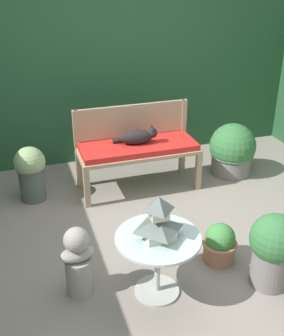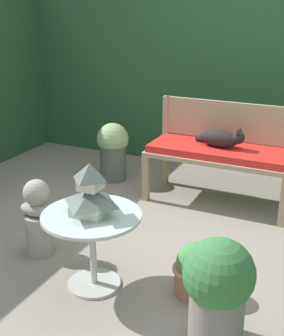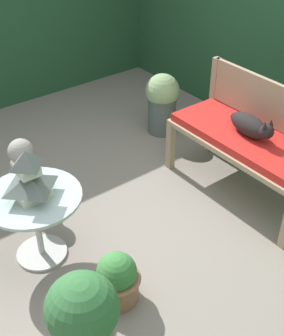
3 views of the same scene
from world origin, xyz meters
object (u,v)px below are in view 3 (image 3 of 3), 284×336
patio_table (35,209)px  potted_plant_patio_mid (162,101)px  garden_bench (247,144)px  garden_bust (25,173)px  potted_plant_hedge_corner (117,279)px  pagoda_birdhouse (29,178)px  potted_plant_bench_left (83,320)px  cat (251,126)px

patio_table → potted_plant_patio_mid: 1.96m
garden_bench → garden_bust: size_ratio=2.23×
potted_plant_patio_mid → potted_plant_hedge_corner: 2.15m
potted_plant_patio_mid → potted_plant_hedge_corner: (1.46, -1.57, -0.17)m
pagoda_birdhouse → potted_plant_bench_left: bearing=-11.3°
cat → garden_bust: cat is taller
potted_plant_bench_left → potted_plant_hedge_corner: bearing=123.2°
cat → garden_bust: 1.80m
cat → potted_plant_patio_mid: bearing=-179.5°
pagoda_birdhouse → potted_plant_patio_mid: size_ratio=0.56×
pagoda_birdhouse → garden_bust: size_ratio=0.58×
garden_bench → potted_plant_hedge_corner: 1.52m
pagoda_birdhouse → potted_plant_bench_left: pagoda_birdhouse is taller
patio_table → potted_plant_bench_left: (0.90, -0.18, -0.07)m
cat → garden_bust: bearing=-117.4°
patio_table → potted_plant_hedge_corner: size_ratio=1.80×
garden_bench → potted_plant_bench_left: bearing=-73.7°
pagoda_birdhouse → garden_bust: pagoda_birdhouse is taller
potted_plant_hedge_corner → patio_table: bearing=-162.2°
garden_bench → garden_bust: 1.76m
patio_table → garden_bench: bearing=77.8°
garden_bench → potted_plant_patio_mid: bearing=175.0°
potted_plant_bench_left → pagoda_birdhouse: bearing=168.7°
potted_plant_hedge_corner → garden_bench: bearing=101.1°
garden_bust → potted_plant_bench_left: bearing=-21.0°
garden_bust → potted_plant_hedge_corner: (1.23, 0.02, -0.12)m
patio_table → potted_plant_patio_mid: bearing=114.7°
pagoda_birdhouse → garden_bust: 0.72m
cat → pagoda_birdhouse: 1.72m
garden_bench → potted_plant_hedge_corner: size_ratio=3.67×
potted_plant_hedge_corner → pagoda_birdhouse: bearing=-162.2°
garden_bench → potted_plant_bench_left: size_ratio=2.09×
pagoda_birdhouse → potted_plant_hedge_corner: pagoda_birdhouse is taller
pagoda_birdhouse → garden_bust: (-0.58, 0.19, -0.38)m
potted_plant_patio_mid → pagoda_birdhouse: bearing=-65.3°
garden_bench → potted_plant_hedge_corner: garden_bench is taller
potted_plant_patio_mid → garden_bench: bearing=-5.0°
cat → garden_bench: bearing=-82.0°
garden_bust → pagoda_birdhouse: bearing=-25.1°
pagoda_birdhouse → cat: bearing=77.9°
potted_plant_patio_mid → patio_table: bearing=-65.3°
potted_plant_bench_left → potted_plant_hedge_corner: 0.50m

